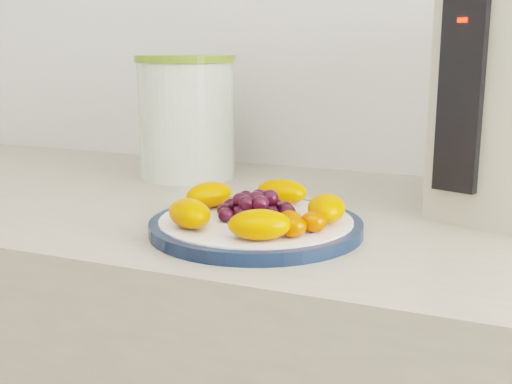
% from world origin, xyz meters
% --- Properties ---
extents(plate_rim, '(0.26, 0.26, 0.01)m').
position_xyz_m(plate_rim, '(-0.08, 1.07, 0.91)').
color(plate_rim, '#0F1E39').
rests_on(plate_rim, counter).
extents(plate_face, '(0.23, 0.23, 0.02)m').
position_xyz_m(plate_face, '(-0.08, 1.07, 0.91)').
color(plate_face, white).
rests_on(plate_face, counter).
extents(canister, '(0.20, 0.20, 0.19)m').
position_xyz_m(canister, '(-0.32, 1.34, 1.00)').
color(canister, '#36631D').
rests_on(canister, counter).
extents(canister_lid, '(0.20, 0.20, 0.01)m').
position_xyz_m(canister_lid, '(-0.32, 1.34, 1.10)').
color(canister_lid, olive).
rests_on(canister_lid, canister).
extents(appliance_panel, '(0.06, 0.03, 0.23)m').
position_xyz_m(appliance_panel, '(0.13, 1.19, 1.06)').
color(appliance_panel, black).
rests_on(appliance_panel, appliance_body).
extents(appliance_led, '(0.01, 0.01, 0.01)m').
position_xyz_m(appliance_led, '(0.13, 1.19, 1.15)').
color(appliance_led, '#FF0C05').
rests_on(appliance_led, appliance_panel).
extents(fruit_plate, '(0.22, 0.22, 0.03)m').
position_xyz_m(fruit_plate, '(-0.08, 1.07, 0.93)').
color(fruit_plate, '#F76300').
rests_on(fruit_plate, plate_face).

